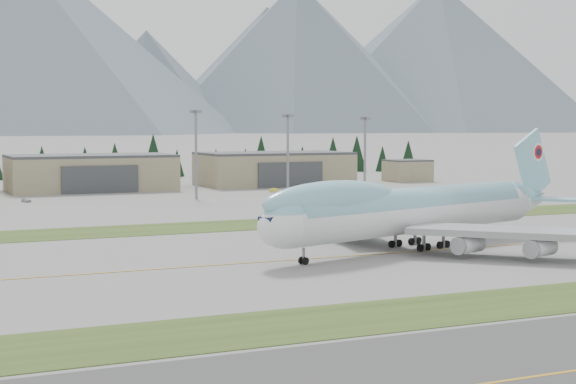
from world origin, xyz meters
name	(u,v)px	position (x,y,z in m)	size (l,w,h in m)	color
ground	(391,253)	(0.00, 0.00, 0.00)	(7000.00, 7000.00, 0.00)	slate
grass_strip_near	(563,298)	(0.00, -38.00, 0.00)	(400.00, 14.00, 0.08)	#324518
grass_strip_far	(275,223)	(0.00, 45.00, 0.00)	(400.00, 18.00, 0.08)	#324518
taxiway_line_main	(391,253)	(0.00, 0.00, 0.00)	(400.00, 0.40, 0.02)	#C88B17
boeing_747_freighter	(413,209)	(5.77, 3.02, 6.28)	(71.91, 59.38, 19.04)	white
hangar_center	(91,173)	(-15.00, 149.90, 5.39)	(48.00, 26.60, 10.80)	gray
hangar_right	(274,169)	(45.00, 149.90, 5.39)	(48.00, 26.60, 10.80)	gray
control_shed	(408,170)	(95.00, 148.00, 3.80)	(14.00, 12.00, 7.60)	gray
floodlight_masts	(89,141)	(-23.60, 109.72, 15.53)	(160.09, 8.69, 23.52)	slate
service_vehicle_a	(26,202)	(-38.43, 116.10, 0.00)	(1.47, 3.64, 1.24)	silver
service_vehicle_b	(275,192)	(32.88, 121.07, 0.00)	(1.25, 3.54, 1.17)	yellow
service_vehicle_c	(355,187)	(63.56, 128.27, 0.00)	(1.52, 3.75, 1.09)	#AAA9AE
conifer_belt	(100,159)	(1.02, 212.14, 6.86)	(275.49, 16.14, 16.51)	black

